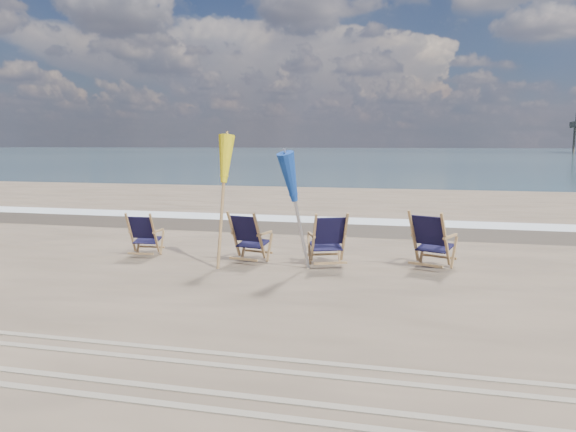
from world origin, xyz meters
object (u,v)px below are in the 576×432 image
beach_chair_0 (155,235)px  umbrella_yellow (221,165)px  beach_chair_3 (445,242)px  beach_chair_2 (344,239)px  umbrella_blue (298,179)px  beach_chair_1 (259,238)px

beach_chair_0 → umbrella_yellow: umbrella_yellow is taller
beach_chair_0 → umbrella_yellow: size_ratio=0.37×
beach_chair_3 → umbrella_yellow: bearing=30.6°
beach_chair_3 → beach_chair_2: bearing=24.0°
beach_chair_2 → umbrella_blue: size_ratio=0.47×
umbrella_blue → umbrella_yellow: bearing=177.6°
beach_chair_2 → beach_chair_3: beach_chair_3 is taller
beach_chair_0 → umbrella_yellow: (1.55, -0.40, 1.38)m
beach_chair_1 → umbrella_yellow: size_ratio=0.41×
beach_chair_3 → umbrella_yellow: size_ratio=0.45×
beach_chair_0 → umbrella_blue: umbrella_blue is taller
beach_chair_0 → umbrella_blue: (2.95, -0.46, 1.16)m
beach_chair_0 → beach_chair_3: bearing=177.3°
beach_chair_0 → beach_chair_1: beach_chair_1 is taller
beach_chair_0 → beach_chair_2: (3.68, 0.07, 0.06)m
beach_chair_0 → umbrella_blue: 3.20m
beach_chair_3 → umbrella_yellow: (-3.87, -0.49, 1.30)m
beach_chair_1 → umbrella_yellow: bearing=36.7°
beach_chair_2 → umbrella_yellow: bearing=-10.5°
umbrella_blue → beach_chair_3: bearing=12.5°
beach_chair_1 → beach_chair_3: (3.26, 0.21, 0.04)m
beach_chair_3 → umbrella_blue: 2.75m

